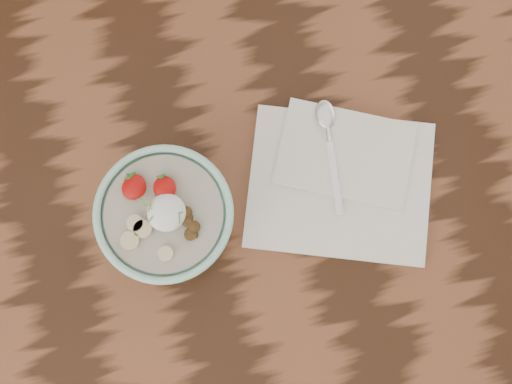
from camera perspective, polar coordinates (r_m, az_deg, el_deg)
The scene contains 4 objects.
table at distance 114.54cm, azimuth -5.66°, elevation -1.01°, with size 160.00×90.00×75.00cm.
breakfast_bowl at distance 98.72cm, azimuth -7.16°, elevation -2.00°, with size 18.76×18.76×12.53cm.
napkin at distance 105.27cm, azimuth 6.80°, elevation 1.08°, with size 32.53×29.72×1.63cm.
spoon at distance 105.23cm, azimuth 5.75°, elevation 4.94°, with size 4.39×17.43×0.91cm.
Camera 1 is at (6.52, -18.70, 178.52)cm, focal length 50.00 mm.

